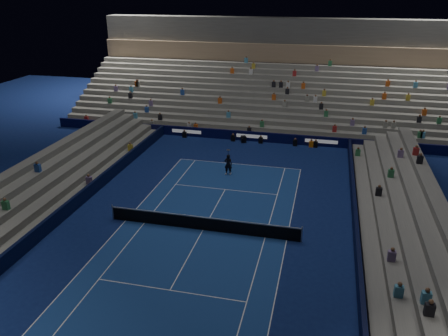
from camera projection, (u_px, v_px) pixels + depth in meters
ground at (203, 230)px, 29.14m from camera, size 90.00×90.00×0.00m
court_surface at (203, 230)px, 29.14m from camera, size 10.97×23.77×0.01m
sponsor_barrier_far at (252, 136)px, 45.58m from camera, size 44.00×0.25×1.00m
sponsor_barrier_east at (357, 242)px, 26.88m from camera, size 0.25×37.00×1.00m
sponsor_barrier_west at (70, 207)px, 31.01m from camera, size 0.25×37.00×1.00m
grandstand_main at (266, 89)px, 52.93m from camera, size 44.00×15.20×11.20m
grandstand_east at (419, 243)px, 25.99m from camera, size 5.00×37.00×2.50m
grandstand_west at (25, 197)px, 31.59m from camera, size 5.00×37.00×2.50m
tennis_net at (203, 223)px, 28.94m from camera, size 12.90×0.10×1.10m
tennis_player at (228, 164)px, 37.38m from camera, size 0.68×0.47×1.82m
broadcast_camera at (243, 139)px, 45.27m from camera, size 0.68×1.03×0.64m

